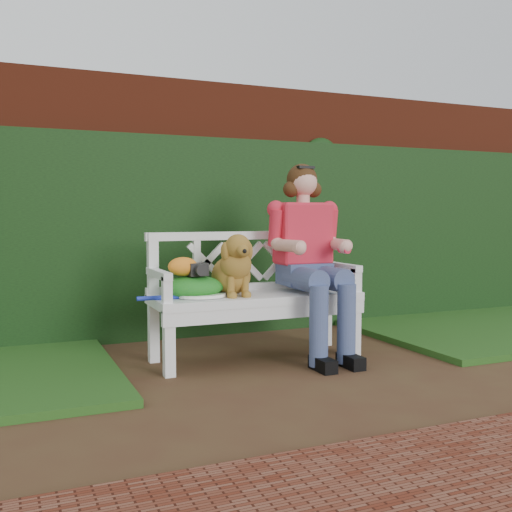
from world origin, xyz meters
name	(u,v)px	position (x,y,z in m)	size (l,w,h in m)	color
ground	(314,381)	(0.00, 0.00, 0.00)	(60.00, 60.00, 0.00)	#432619
brick_wall	(214,209)	(0.00, 1.90, 1.10)	(10.00, 0.30, 2.20)	maroon
ivy_hedge	(222,237)	(0.00, 1.68, 0.85)	(10.00, 0.18, 1.70)	#153810
grass_right	(495,325)	(2.40, 0.90, 0.03)	(2.60, 2.00, 0.05)	#1F4917
garden_bench	(256,326)	(-0.11, 0.67, 0.24)	(1.58, 0.60, 0.48)	white
seated_woman	(306,261)	(0.28, 0.65, 0.70)	(0.59, 0.79, 1.41)	#D93B4E
dog	(233,264)	(-0.30, 0.65, 0.70)	(0.29, 0.40, 0.44)	#AB7A2A
tennis_racket	(198,296)	(-0.56, 0.62, 0.50)	(0.64, 0.27, 0.03)	white
green_bag	(193,286)	(-0.58, 0.68, 0.55)	(0.44, 0.34, 0.15)	#2C8926
camera_item	(197,269)	(-0.56, 0.64, 0.67)	(0.13, 0.10, 0.09)	black
baseball_glove	(183,267)	(-0.65, 0.67, 0.69)	(0.20, 0.15, 0.13)	orange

